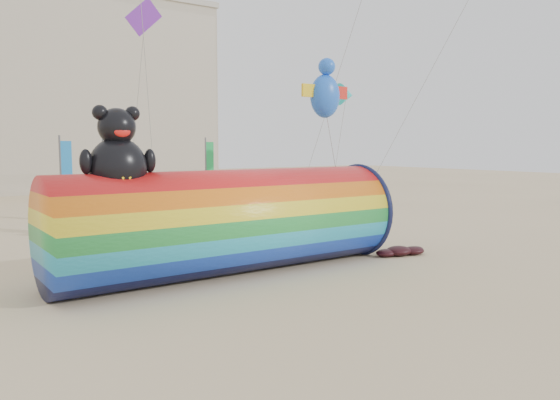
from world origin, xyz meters
TOP-DOWN VIEW (x-y plane):
  - ground at (0.00, 0.00)m, footprint 160.00×160.00m
  - windsock_assembly at (-2.62, 0.25)m, footprint 13.03×3.97m
  - kite_handler at (4.76, 0.96)m, footprint 0.79×0.76m
  - fabric_bundle at (4.96, -1.17)m, footprint 2.62×1.35m
  - festival_banners at (-0.82, 14.91)m, footprint 10.66×3.01m

SIDE VIEW (x-z plane):
  - ground at x=0.00m, z-range 0.00..0.00m
  - fabric_bundle at x=4.96m, z-range -0.03..0.37m
  - kite_handler at x=4.76m, z-range 0.00..1.82m
  - windsock_assembly at x=-2.62m, z-range -1.01..5.00m
  - festival_banners at x=-0.82m, z-range 0.04..5.24m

